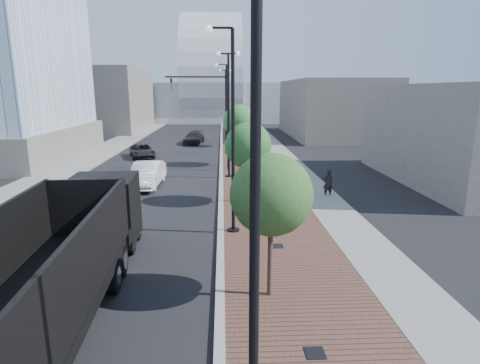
{
  "coord_description": "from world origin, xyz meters",
  "views": [
    {
      "loc": [
        0.13,
        -7.59,
        6.57
      ],
      "look_at": [
        1.0,
        12.0,
        2.0
      ],
      "focal_mm": 29.57,
      "sensor_mm": 36.0,
      "label": 1
    }
  ],
  "objects_px": {
    "dump_truck": "(81,245)",
    "white_sedan": "(147,174)",
    "pedestrian": "(328,183)",
    "dark_car_mid": "(142,151)"
  },
  "relations": [
    {
      "from": "white_sedan",
      "to": "dark_car_mid",
      "type": "height_order",
      "value": "white_sedan"
    },
    {
      "from": "dump_truck",
      "to": "pedestrian",
      "type": "height_order",
      "value": "dump_truck"
    },
    {
      "from": "dump_truck",
      "to": "pedestrian",
      "type": "bearing_deg",
      "value": 41.54
    },
    {
      "from": "dump_truck",
      "to": "white_sedan",
      "type": "xyz_separation_m",
      "value": [
        -0.54,
        14.56,
        -0.66
      ]
    },
    {
      "from": "white_sedan",
      "to": "dump_truck",
      "type": "bearing_deg",
      "value": -85.28
    },
    {
      "from": "white_sedan",
      "to": "dark_car_mid",
      "type": "xyz_separation_m",
      "value": [
        -2.75,
        12.36,
        -0.2
      ]
    },
    {
      "from": "dump_truck",
      "to": "white_sedan",
      "type": "distance_m",
      "value": 14.58
    },
    {
      "from": "dump_truck",
      "to": "dark_car_mid",
      "type": "xyz_separation_m",
      "value": [
        -3.29,
        26.92,
        -0.86
      ]
    },
    {
      "from": "dump_truck",
      "to": "white_sedan",
      "type": "height_order",
      "value": "dump_truck"
    },
    {
      "from": "pedestrian",
      "to": "dump_truck",
      "type": "bearing_deg",
      "value": 35.93
    }
  ]
}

